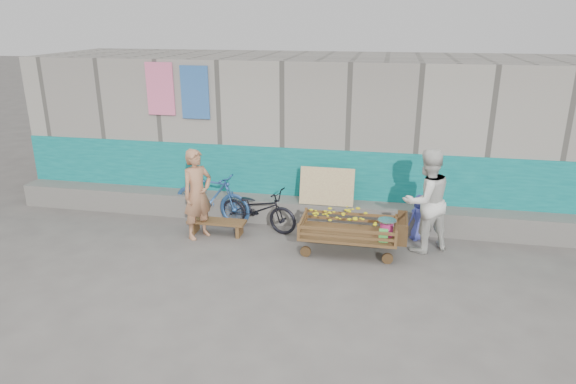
% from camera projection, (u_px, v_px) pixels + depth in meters
% --- Properties ---
extents(ground, '(80.00, 80.00, 0.00)m').
position_uv_depth(ground, '(287.00, 281.00, 7.70)').
color(ground, '#534F4B').
rests_on(ground, ground).
extents(building_wall, '(12.00, 3.50, 3.00)m').
position_uv_depth(building_wall, '(324.00, 130.00, 10.98)').
color(building_wall, gray).
rests_on(building_wall, ground).
extents(banana_cart, '(1.75, 0.80, 0.75)m').
position_uv_depth(banana_cart, '(347.00, 224.00, 8.49)').
color(banana_cart, brown).
rests_on(banana_cart, ground).
extents(bench, '(1.06, 0.32, 0.26)m').
position_uv_depth(bench, '(217.00, 224.00, 9.32)').
color(bench, brown).
rests_on(bench, ground).
extents(vendor_man, '(0.65, 0.71, 1.62)m').
position_uv_depth(vendor_man, '(197.00, 194.00, 9.00)').
color(vendor_man, '#A7714F').
rests_on(vendor_man, ground).
extents(woman, '(1.08, 1.02, 1.76)m').
position_uv_depth(woman, '(426.00, 201.00, 8.48)').
color(woman, silver).
rests_on(woman, ground).
extents(child, '(0.49, 0.45, 0.83)m').
position_uv_depth(child, '(419.00, 218.00, 9.02)').
color(child, '#414AB3').
rests_on(child, ground).
extents(bicycle_dark, '(1.62, 0.88, 0.81)m').
position_uv_depth(bicycle_dark, '(258.00, 209.00, 9.45)').
color(bicycle_dark, black).
rests_on(bicycle_dark, ground).
extents(bicycle_blue, '(1.72, 0.84, 0.99)m').
position_uv_depth(bicycle_blue, '(212.00, 197.00, 9.79)').
color(bicycle_blue, '#2C5798').
rests_on(bicycle_blue, ground).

